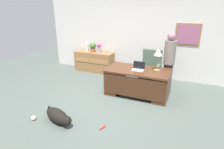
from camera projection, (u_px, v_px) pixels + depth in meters
ground_plane at (108, 106)px, 4.95m from camera, size 12.00×12.00×0.00m
back_wall at (139, 37)px, 6.71m from camera, size 7.00×0.16×2.70m
desk at (138, 81)px, 5.43m from camera, size 1.72×0.93×0.75m
credenza at (94, 62)px, 7.35m from camera, size 1.47×0.50×0.75m
armchair at (150, 69)px, 6.15m from camera, size 0.60×0.59×1.10m
person_standing at (169, 61)px, 5.54m from camera, size 0.32×0.32×1.74m
dog_lying at (58, 116)px, 4.22m from camera, size 0.87×0.53×0.30m
laptop at (138, 68)px, 5.28m from camera, size 0.32×0.22×0.22m
desk_lamp at (158, 53)px, 5.10m from camera, size 0.22×0.22×0.60m
vase_with_flowers at (99, 47)px, 7.07m from camera, size 0.17×0.17×0.36m
vase_empty at (87, 47)px, 7.28m from camera, size 0.13×0.13×0.32m
potted_plant at (93, 47)px, 7.17m from camera, size 0.24×0.24×0.36m
dog_toy_ball at (34, 118)px, 4.34m from camera, size 0.11×0.11×0.11m
dog_toy_bone at (102, 127)px, 4.07m from camera, size 0.10×0.20×0.05m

